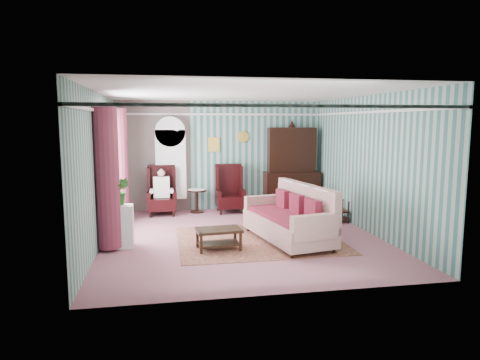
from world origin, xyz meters
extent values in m
plane|color=#985863|center=(0.00, 0.00, 0.00)|extent=(6.00, 6.00, 0.00)
cube|color=#376561|center=(0.00, 3.00, 1.45)|extent=(5.50, 0.02, 2.90)
cube|color=#376561|center=(0.00, -3.00, 1.45)|extent=(5.50, 0.02, 2.90)
cube|color=#376561|center=(-2.75, 0.00, 1.45)|extent=(0.02, 6.00, 2.90)
cube|color=#376561|center=(2.75, 0.00, 1.45)|extent=(0.02, 6.00, 2.90)
cube|color=white|center=(0.00, 0.00, 2.90)|extent=(5.50, 6.00, 0.02)
cube|color=#904959|center=(-1.80, 2.99, 1.45)|extent=(1.90, 0.01, 2.90)
cube|color=silver|center=(0.00, 0.00, 2.55)|extent=(5.50, 6.00, 0.05)
cube|color=white|center=(-2.72, 0.60, 1.55)|extent=(0.04, 1.50, 1.90)
cylinder|color=maroon|center=(-2.55, -0.45, 1.35)|extent=(0.44, 0.44, 2.60)
cylinder|color=maroon|center=(-2.55, 1.65, 1.35)|extent=(0.44, 0.44, 2.60)
cube|color=gold|center=(-0.20, 2.97, 1.75)|extent=(0.30, 0.03, 0.38)
cube|color=silver|center=(-1.35, 2.84, 1.12)|extent=(0.80, 0.28, 2.24)
cube|color=black|center=(1.90, 2.72, 1.18)|extent=(1.50, 0.56, 2.36)
cube|color=black|center=(-1.60, 2.45, 0.62)|extent=(0.76, 0.80, 1.25)
cube|color=black|center=(0.15, 2.45, 0.62)|extent=(0.76, 0.80, 1.25)
cylinder|color=black|center=(-0.70, 2.60, 0.30)|extent=(0.50, 0.50, 0.60)
cube|color=black|center=(2.47, 0.90, 0.27)|extent=(0.45, 0.38, 0.54)
cube|color=white|center=(-2.40, -0.30, 0.40)|extent=(0.55, 0.35, 0.80)
cube|color=#441916|center=(0.30, -0.30, 0.01)|extent=(3.20, 2.60, 0.01)
cube|color=beige|center=(0.83, -0.48, 0.53)|extent=(1.38, 2.41, 1.07)
cube|color=beige|center=(1.09, 1.42, 0.54)|extent=(0.95, 0.81, 1.08)
cube|color=black|center=(-0.57, -0.79, 0.20)|extent=(0.86, 0.58, 0.40)
imported|color=#22551A|center=(-2.45, -0.41, 1.02)|extent=(0.40, 0.35, 0.44)
imported|color=#1B5820|center=(-2.33, -0.21, 1.05)|extent=(0.31, 0.26, 0.51)
imported|color=#255019|center=(-2.48, -0.29, 0.99)|extent=(0.27, 0.27, 0.38)
camera|label=1|loc=(-1.55, -8.40, 2.33)|focal=32.00mm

